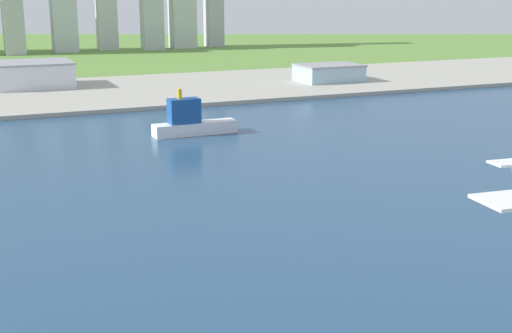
% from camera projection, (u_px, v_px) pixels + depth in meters
% --- Properties ---
extents(ground_plane, '(2400.00, 2400.00, 0.00)m').
position_uv_depth(ground_plane, '(170.00, 166.00, 262.76)').
color(ground_plane, '#5C8739').
extents(water_bay, '(840.00, 360.00, 0.15)m').
position_uv_depth(water_bay, '(228.00, 211.00, 209.30)').
color(water_bay, navy).
rests_on(water_bay, ground).
extents(industrial_pier, '(840.00, 140.00, 2.50)m').
position_uv_depth(industrial_pier, '(83.00, 94.00, 431.68)').
color(industrial_pier, '#A29F92').
rests_on(industrial_pier, ground).
extents(ferry_boat, '(38.81, 9.89, 21.12)m').
position_uv_depth(ferry_boat, '(191.00, 122.00, 316.03)').
color(ferry_boat, white).
rests_on(ferry_boat, water_bay).
extents(warehouse_main, '(48.86, 42.72, 16.22)m').
position_uv_depth(warehouse_main, '(33.00, 74.00, 450.67)').
color(warehouse_main, silver).
rests_on(warehouse_main, industrial_pier).
extents(warehouse_annex, '(42.00, 30.75, 11.47)m').
position_uv_depth(warehouse_annex, '(329.00, 73.00, 478.49)').
color(warehouse_annex, '#99BCD1').
rests_on(warehouse_annex, industrial_pier).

